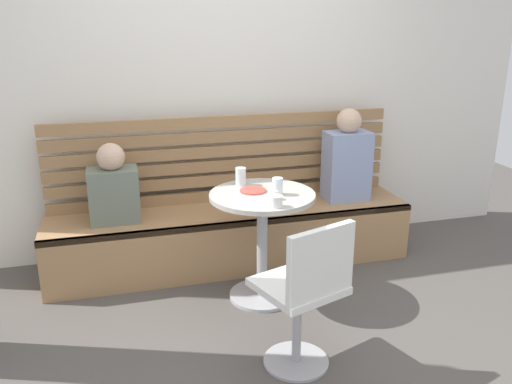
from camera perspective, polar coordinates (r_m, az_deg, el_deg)
name	(u,v)px	position (r m, az deg, el deg)	size (l,w,h in m)	color
ground	(280,354)	(3.14, 2.61, -16.91)	(8.00, 8.00, 0.00)	#514C47
back_wall	(217,67)	(4.18, -4.21, 13.24)	(5.20, 0.10, 2.90)	white
booth_bench	(232,237)	(4.05, -2.57, -4.86)	(2.70, 0.52, 0.44)	#A87C51
booth_backrest	(224,158)	(4.10, -3.44, 3.61)	(2.65, 0.04, 0.67)	#9A7249
cafe_table	(262,226)	(3.47, 0.66, -3.61)	(0.68, 0.68, 0.74)	#ADADB2
white_chair	(306,292)	(2.80, 5.35, -10.58)	(0.51, 0.51, 0.85)	#ADADB2
person_adult	(347,160)	(4.19, 9.70, 3.44)	(0.34, 0.22, 0.72)	#8C9EC6
person_child_left	(113,188)	(3.81, -15.01, 0.41)	(0.34, 0.22, 0.56)	slate
cup_glass_tall	(241,177)	(3.54, -1.65, 1.67)	(0.07, 0.07, 0.12)	silver
cup_espresso_small	(273,195)	(3.27, 1.88, -0.34)	(0.06, 0.06, 0.06)	silver
cup_water_clear	(277,186)	(3.35, 2.32, 0.61)	(0.07, 0.07, 0.11)	white
cup_ceramic_white	(276,201)	(3.14, 2.13, -1.01)	(0.08, 0.08, 0.07)	white
plate_small	(253,190)	(3.43, -0.33, 0.16)	(0.17, 0.17, 0.01)	#DB4C42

